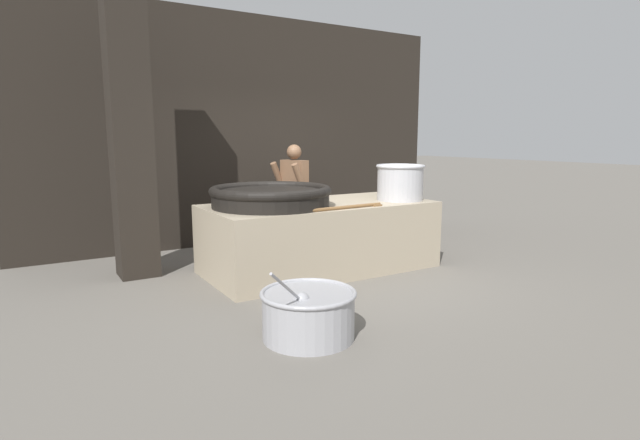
% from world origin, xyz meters
% --- Properties ---
extents(ground_plane, '(60.00, 60.00, 0.00)m').
position_xyz_m(ground_plane, '(0.00, 0.00, 0.00)').
color(ground_plane, '#666059').
extents(back_wall, '(7.18, 0.24, 3.63)m').
position_xyz_m(back_wall, '(0.00, 2.27, 1.82)').
color(back_wall, black).
rests_on(back_wall, ground_plane).
extents(support_pillar, '(0.46, 0.46, 3.63)m').
position_xyz_m(support_pillar, '(-2.09, 0.95, 1.82)').
color(support_pillar, black).
rests_on(support_pillar, ground_plane).
extents(hearth_platform, '(2.92, 1.40, 0.87)m').
position_xyz_m(hearth_platform, '(0.00, 0.00, 0.44)').
color(hearth_platform, tan).
rests_on(hearth_platform, ground_plane).
extents(giant_wok_near, '(1.48, 1.48, 0.25)m').
position_xyz_m(giant_wok_near, '(-0.68, 0.04, 1.01)').
color(giant_wok_near, black).
rests_on(giant_wok_near, hearth_platform).
extents(stock_pot, '(0.65, 0.65, 0.48)m').
position_xyz_m(stock_pot, '(1.09, -0.28, 1.12)').
color(stock_pot, '#B7B7BC').
rests_on(stock_pot, hearth_platform).
extents(stirring_paddle, '(1.28, 0.13, 0.04)m').
position_xyz_m(stirring_paddle, '(-0.06, -0.60, 0.89)').
color(stirring_paddle, brown).
rests_on(stirring_paddle, hearth_platform).
extents(cook, '(0.45, 0.64, 1.60)m').
position_xyz_m(cook, '(0.30, 1.25, 0.87)').
color(cook, brown).
rests_on(cook, ground_plane).
extents(prep_bowl_vegetables, '(0.96, 0.83, 0.75)m').
position_xyz_m(prep_bowl_vegetables, '(-1.26, -1.88, 0.23)').
color(prep_bowl_vegetables, '#9E9EA3').
rests_on(prep_bowl_vegetables, ground_plane).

